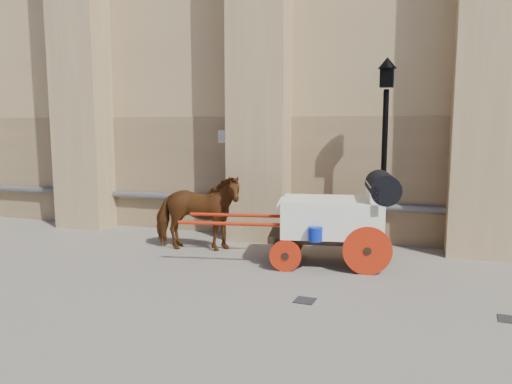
% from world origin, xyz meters
% --- Properties ---
extents(ground, '(90.00, 90.00, 0.00)m').
position_xyz_m(ground, '(0.00, 0.00, 0.00)').
color(ground, slate).
rests_on(ground, ground).
extents(horse, '(2.17, 1.27, 1.72)m').
position_xyz_m(horse, '(-1.98, 2.10, 0.86)').
color(horse, '#5C3312').
rests_on(horse, ground).
extents(carriage, '(4.43, 1.90, 1.88)m').
position_xyz_m(carriage, '(1.19, 1.97, 1.01)').
color(carriage, black).
rests_on(carriage, ground).
extents(street_lamp, '(0.39, 0.39, 4.20)m').
position_xyz_m(street_lamp, '(1.96, 3.07, 2.25)').
color(street_lamp, black).
rests_on(street_lamp, ground).
extents(drain_grate_near, '(0.34, 0.34, 0.01)m').
position_xyz_m(drain_grate_near, '(1.01, -0.30, 0.01)').
color(drain_grate_near, black).
rests_on(drain_grate_near, ground).
extents(drain_grate_far, '(0.34, 0.34, 0.01)m').
position_xyz_m(drain_grate_far, '(4.02, -0.15, 0.01)').
color(drain_grate_far, black).
rests_on(drain_grate_far, ground).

